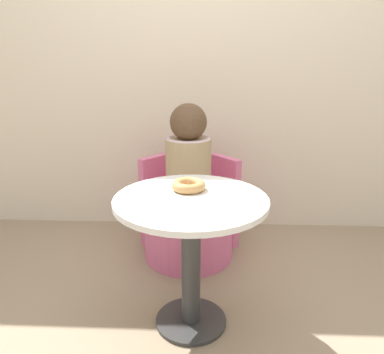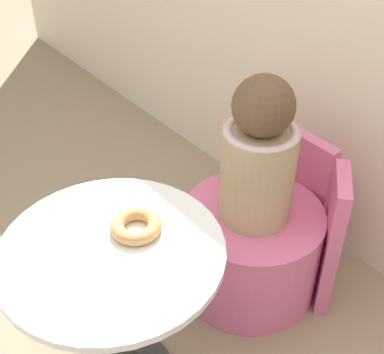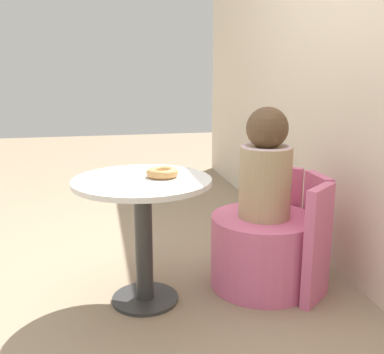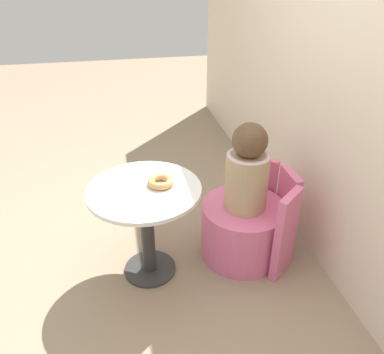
% 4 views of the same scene
% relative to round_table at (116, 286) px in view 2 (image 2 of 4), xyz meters
% --- Properties ---
extents(round_table, '(0.65, 0.65, 0.62)m').
position_rel_round_table_xyz_m(round_table, '(0.00, 0.00, 0.00)').
color(round_table, '#333333').
rests_on(round_table, ground_plane).
extents(tub_chair, '(0.54, 0.54, 0.38)m').
position_rel_round_table_xyz_m(tub_chair, '(-0.04, 0.63, -0.27)').
color(tub_chair, '#DB6693').
rests_on(tub_chair, ground_plane).
extents(booth_backrest, '(0.64, 0.24, 0.59)m').
position_rel_round_table_xyz_m(booth_backrest, '(-0.04, 0.85, -0.17)').
color(booth_backrest, '#DB6693').
rests_on(booth_backrest, ground_plane).
extents(child_figure, '(0.26, 0.26, 0.56)m').
position_rel_round_table_xyz_m(child_figure, '(-0.04, 0.63, 0.18)').
color(child_figure, tan).
rests_on(child_figure, tub_chair).
extents(donut, '(0.15, 0.15, 0.04)m').
position_rel_round_table_xyz_m(donut, '(-0.01, 0.10, 0.18)').
color(donut, tan).
rests_on(donut, round_table).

